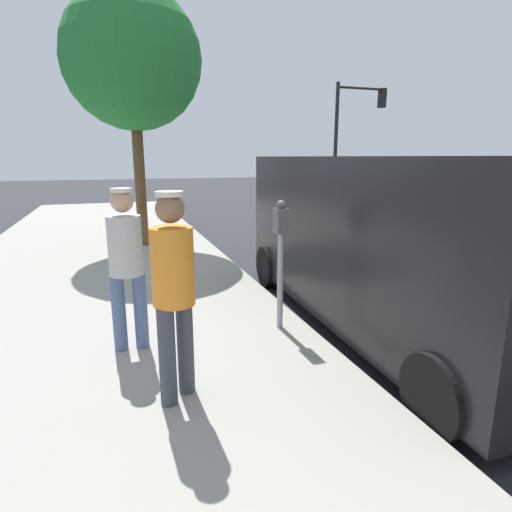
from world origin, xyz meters
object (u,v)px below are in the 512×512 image
Objects in this scene: parking_meter_near at (281,243)px; pedestrian_in_orange at (173,284)px; parked_van at (394,238)px; street_tree at (132,60)px; traffic_light_corner at (354,124)px; pedestrian_in_gray at (126,260)px.

parking_meter_near is 0.87× the size of pedestrian_in_orange.
pedestrian_in_orange is 0.33× the size of parked_van.
traffic_light_corner is at bearing -144.75° from street_tree.
parking_meter_near is 0.29× the size of parked_van.
parking_meter_near is at bearing 55.73° from traffic_light_corner.
pedestrian_in_gray is at bearing -73.76° from pedestrian_in_orange.
pedestrian_in_orange is 7.31m from street_tree.
pedestrian_in_gray is 6.34m from street_tree.
parked_van is 0.96× the size of street_tree.
traffic_light_corner is 11.69m from street_tree.
parking_meter_near is 15.04m from traffic_light_corner.
parked_van is (-1.50, 0.06, -0.03)m from parking_meter_near.
parked_van is 6.89m from street_tree.
parking_meter_near is 6.39m from street_tree.
pedestrian_in_orange is 3.07m from parked_van.
parking_meter_near is 0.29× the size of traffic_light_corner.
parked_van reaches higher than parking_meter_near.
pedestrian_in_orange is at bearing 39.21° from parking_meter_near.
traffic_light_corner is (-8.37, -12.28, 2.34)m from parking_meter_near.
pedestrian_in_orange is at bearing 20.25° from parked_van.
pedestrian_in_orange reaches higher than pedestrian_in_gray.
pedestrian_in_gray is at bearing 50.67° from traffic_light_corner.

